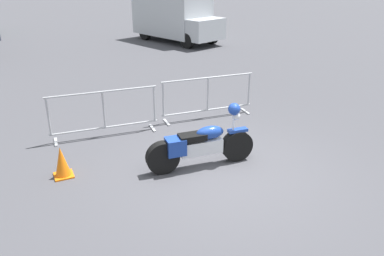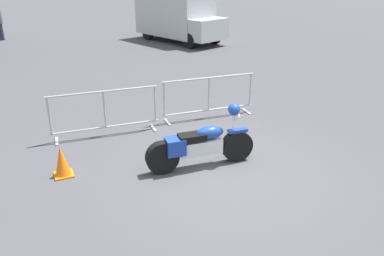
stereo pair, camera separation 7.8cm
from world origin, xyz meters
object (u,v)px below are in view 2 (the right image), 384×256
object	(u,v)px
crowd_barrier_near	(105,112)
traffic_cone	(62,162)
delivery_van	(177,17)
motorcycle	(201,144)
crowd_barrier_far	(209,97)

from	to	relation	value
crowd_barrier_near	traffic_cone	bearing A→B (deg)	-128.00
delivery_van	traffic_cone	size ratio (longest dim) A/B	9.09
motorcycle	delivery_van	world-z (taller)	delivery_van
crowd_barrier_near	traffic_cone	xyz separation A→B (m)	(-1.15, -1.47, -0.27)
crowd_barrier_near	delivery_van	distance (m)	12.07
motorcycle	crowd_barrier_near	xyz separation A→B (m)	(-1.32, 2.23, 0.09)
crowd_barrier_near	motorcycle	bearing A→B (deg)	-59.42
delivery_van	traffic_cone	distance (m)	13.94
traffic_cone	crowd_barrier_near	bearing A→B (deg)	52.00
motorcycle	crowd_barrier_far	bearing A→B (deg)	65.48
crowd_barrier_near	delivery_van	xyz separation A→B (m)	(6.16, 10.36, 0.68)
motorcycle	traffic_cone	bearing A→B (deg)	169.01
delivery_van	motorcycle	bearing A→B (deg)	-39.58
crowd_barrier_near	crowd_barrier_far	bearing A→B (deg)	0.00
crowd_barrier_far	delivery_van	distance (m)	10.96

